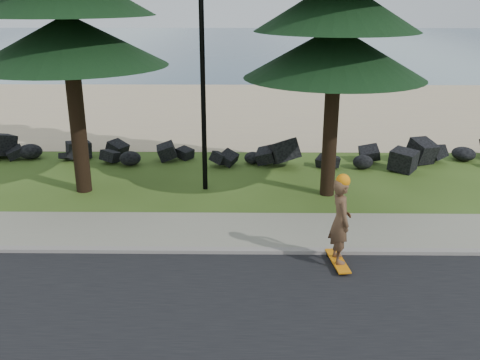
{
  "coord_description": "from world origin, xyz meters",
  "views": [
    {
      "loc": [
        1.2,
        -11.48,
        5.41
      ],
      "look_at": [
        1.06,
        0.0,
        1.39
      ],
      "focal_mm": 40.0,
      "sensor_mm": 36.0,
      "label": 1
    }
  ],
  "objects": [
    {
      "name": "ground",
      "position": [
        0.0,
        0.0,
        0.0
      ],
      "size": [
        160.0,
        160.0,
        0.0
      ],
      "primitive_type": "plane",
      "color": "#354F18",
      "rests_on": "ground"
    },
    {
      "name": "beach_sand",
      "position": [
        0.0,
        14.5,
        0.01
      ],
      "size": [
        160.0,
        15.0,
        0.01
      ],
      "primitive_type": "cube",
      "color": "#D0B98B",
      "rests_on": "ground"
    },
    {
      "name": "skateboarder",
      "position": [
        3.13,
        -1.43,
        1.01
      ],
      "size": [
        0.51,
        1.1,
        2.01
      ],
      "rotation": [
        0.0,
        0.0,
        1.69
      ],
      "color": "orange",
      "rests_on": "ground"
    },
    {
      "name": "lamp_post",
      "position": [
        0.0,
        3.2,
        4.13
      ],
      "size": [
        0.25,
        0.14,
        8.14
      ],
      "color": "black",
      "rests_on": "ground"
    },
    {
      "name": "road",
      "position": [
        0.0,
        -4.5,
        0.01
      ],
      "size": [
        160.0,
        7.0,
        0.02
      ],
      "primitive_type": "cube",
      "color": "black",
      "rests_on": "ground"
    },
    {
      "name": "ocean",
      "position": [
        0.0,
        51.0,
        0.0
      ],
      "size": [
        160.0,
        58.0,
        0.01
      ],
      "primitive_type": "cube",
      "color": "#38536B",
      "rests_on": "ground"
    },
    {
      "name": "seawall_boulders",
      "position": [
        0.0,
        5.6,
        0.0
      ],
      "size": [
        60.0,
        2.4,
        1.1
      ],
      "primitive_type": null,
      "color": "black",
      "rests_on": "ground"
    },
    {
      "name": "sidewalk",
      "position": [
        0.0,
        0.2,
        0.04
      ],
      "size": [
        160.0,
        2.0,
        0.08
      ],
      "primitive_type": "cube",
      "color": "#9C9782",
      "rests_on": "ground"
    },
    {
      "name": "kerb",
      "position": [
        0.0,
        -0.9,
        0.05
      ],
      "size": [
        160.0,
        0.2,
        0.1
      ],
      "primitive_type": "cube",
      "color": "gray",
      "rests_on": "ground"
    }
  ]
}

